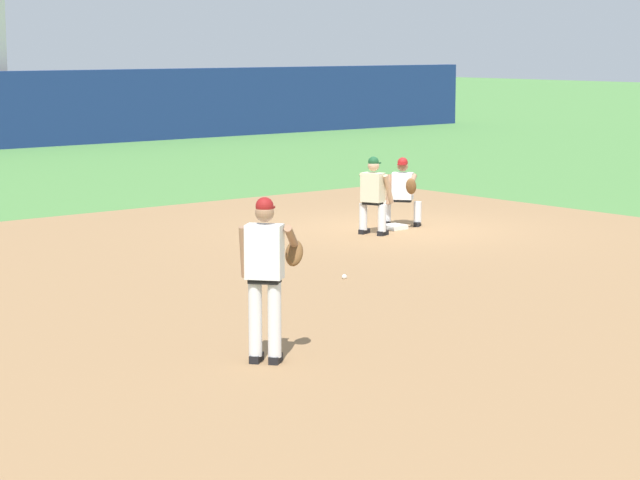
{
  "coord_description": "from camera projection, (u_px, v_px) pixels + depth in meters",
  "views": [
    {
      "loc": [
        -16.15,
        -17.26,
        3.51
      ],
      "look_at": [
        -5.62,
        -4.55,
        0.91
      ],
      "focal_mm": 70.0,
      "sensor_mm": 36.0,
      "label": 1
    }
  ],
  "objects": [
    {
      "name": "ground_plane",
      "position": [
        394.0,
        229.0,
        23.85
      ],
      "size": [
        160.0,
        160.0,
        0.0
      ],
      "primitive_type": "plane",
      "color": "#518942"
    },
    {
      "name": "baserunner",
      "position": [
        373.0,
        192.0,
        23.03
      ],
      "size": [
        0.56,
        0.66,
        1.46
      ],
      "color": "black",
      "rests_on": "ground"
    },
    {
      "name": "first_baseman",
      "position": [
        403.0,
        189.0,
        24.13
      ],
      "size": [
        0.78,
        1.07,
        1.34
      ],
      "color": "black",
      "rests_on": "ground"
    },
    {
      "name": "infield_dirt_patch",
      "position": [
        347.0,
        278.0,
        18.85
      ],
      "size": [
        18.0,
        18.0,
        0.01
      ],
      "primitive_type": "cube",
      "color": "#9E754C",
      "rests_on": "ground"
    },
    {
      "name": "baseball",
      "position": [
        344.0,
        277.0,
        18.79
      ],
      "size": [
        0.07,
        0.07,
        0.07
      ],
      "primitive_type": "sphere",
      "color": "white",
      "rests_on": "ground"
    },
    {
      "name": "first_base_bag",
      "position": [
        394.0,
        227.0,
        23.84
      ],
      "size": [
        0.38,
        0.38,
        0.09
      ],
      "primitive_type": "cube",
      "color": "white",
      "rests_on": "ground"
    },
    {
      "name": "pitcher",
      "position": [
        267.0,
        269.0,
        13.72
      ],
      "size": [
        0.85,
        0.57,
        1.86
      ],
      "color": "black",
      "rests_on": "ground"
    }
  ]
}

